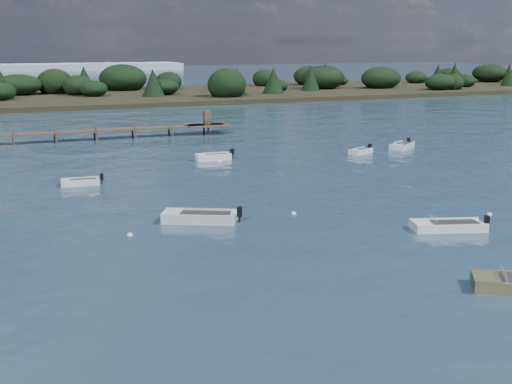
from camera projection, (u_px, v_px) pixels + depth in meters
name	position (u px, v px, depth m)	size (l,w,h in m)	color
ground	(151.00, 123.00, 84.97)	(400.00, 400.00, 0.00)	#192D3A
tender_far_white	(213.00, 158.00, 58.73)	(3.60, 1.47, 1.22)	silver
dinghy_mid_white_a	(448.00, 227.00, 37.01)	(4.55, 2.74, 1.05)	silver
tender_far_grey_b	(361.00, 152.00, 62.01)	(3.00, 2.04, 1.02)	silver
dinghy_extra_a	(402.00, 147.00, 65.18)	(3.77, 3.31, 1.11)	silver
dinghy_mid_grey	(199.00, 219.00, 38.72)	(4.73, 3.47, 1.21)	silver
tender_far_grey	(80.00, 183.00, 48.51)	(3.18, 1.38, 1.01)	silver
buoy_b	(489.00, 215.00, 40.20)	(0.32, 0.32, 0.32)	white
buoy_c	(130.00, 235.00, 35.95)	(0.32, 0.32, 0.32)	white
buoy_e	(220.00, 162.00, 57.74)	(0.32, 0.32, 0.32)	white
buoy_extra_a	(294.00, 214.00, 40.45)	(0.32, 0.32, 0.32)	white
buoy_extra_b	(498.00, 285.00, 28.67)	(0.32, 0.32, 0.32)	white
far_headland	(227.00, 85.00, 129.76)	(190.00, 40.00, 5.80)	black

